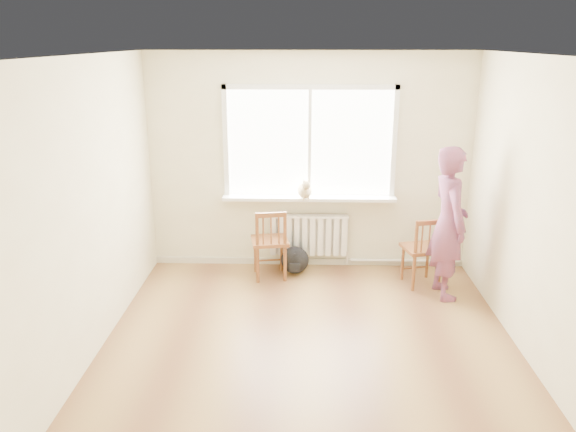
# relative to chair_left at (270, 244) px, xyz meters

# --- Properties ---
(floor) EXTENTS (4.50, 4.50, 0.00)m
(floor) POSITION_rel_chair_left_xyz_m (0.47, -1.79, -0.45)
(floor) COLOR #9D7440
(floor) RESTS_ON ground
(ceiling) EXTENTS (4.50, 4.50, 0.00)m
(ceiling) POSITION_rel_chair_left_xyz_m (0.47, -1.79, 2.25)
(ceiling) COLOR white
(ceiling) RESTS_ON back_wall
(back_wall) EXTENTS (4.00, 0.01, 2.70)m
(back_wall) POSITION_rel_chair_left_xyz_m (0.47, 0.46, 0.90)
(back_wall) COLOR #EEE7BF
(back_wall) RESTS_ON ground
(window) EXTENTS (2.12, 0.05, 1.42)m
(window) POSITION_rel_chair_left_xyz_m (0.47, 0.44, 1.22)
(window) COLOR white
(window) RESTS_ON back_wall
(windowsill) EXTENTS (2.15, 0.22, 0.04)m
(windowsill) POSITION_rel_chair_left_xyz_m (0.47, 0.35, 0.48)
(windowsill) COLOR white
(windowsill) RESTS_ON back_wall
(radiator) EXTENTS (1.00, 0.12, 0.55)m
(radiator) POSITION_rel_chair_left_xyz_m (0.47, 0.37, -0.01)
(radiator) COLOR white
(radiator) RESTS_ON back_wall
(heating_pipe) EXTENTS (1.40, 0.04, 0.04)m
(heating_pipe) POSITION_rel_chair_left_xyz_m (1.72, 0.40, -0.37)
(heating_pipe) COLOR silver
(heating_pipe) RESTS_ON back_wall
(baseboard) EXTENTS (4.00, 0.03, 0.08)m
(baseboard) POSITION_rel_chair_left_xyz_m (0.47, 0.45, -0.41)
(baseboard) COLOR beige
(baseboard) RESTS_ON ground
(chair_left) EXTENTS (0.50, 0.48, 0.88)m
(chair_left) POSITION_rel_chair_left_xyz_m (0.00, 0.00, 0.00)
(chair_left) COLOR brown
(chair_left) RESTS_ON floor
(chair_right) EXTENTS (0.51, 0.49, 0.86)m
(chair_right) POSITION_rel_chair_left_xyz_m (1.82, -0.17, -0.01)
(chair_right) COLOR brown
(chair_right) RESTS_ON floor
(person) EXTENTS (0.49, 0.68, 1.73)m
(person) POSITION_rel_chair_left_xyz_m (2.02, -0.41, 0.42)
(person) COLOR #CF456B
(person) RESTS_ON floor
(cat) EXTENTS (0.21, 0.41, 0.27)m
(cat) POSITION_rel_chair_left_xyz_m (0.42, 0.27, 0.61)
(cat) COLOR beige
(cat) RESTS_ON windowsill
(backpack) EXTENTS (0.36, 0.27, 0.35)m
(backpack) POSITION_rel_chair_left_xyz_m (0.30, 0.15, -0.27)
(backpack) COLOR black
(backpack) RESTS_ON floor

